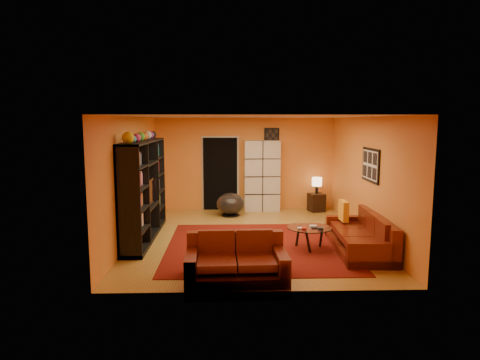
{
  "coord_description": "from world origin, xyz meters",
  "views": [
    {
      "loc": [
        -0.49,
        -9.04,
        2.52
      ],
      "look_at": [
        -0.22,
        0.1,
        1.24
      ],
      "focal_mm": 32.0,
      "sensor_mm": 36.0,
      "label": 1
    }
  ],
  "objects_px": {
    "loveseat": "(236,261)",
    "entertainment_unit": "(144,190)",
    "coffee_table": "(309,230)",
    "side_table": "(316,202)",
    "table_lamp": "(317,182)",
    "tv": "(146,192)",
    "bowl_chair": "(231,204)",
    "sofa": "(363,236)",
    "storage_cabinet": "(262,176)"
  },
  "relations": [
    {
      "from": "tv",
      "to": "coffee_table",
      "type": "bearing_deg",
      "value": -104.71
    },
    {
      "from": "storage_cabinet",
      "to": "entertainment_unit",
      "type": "bearing_deg",
      "value": -133.46
    },
    {
      "from": "coffee_table",
      "to": "tv",
      "type": "bearing_deg",
      "value": 165.29
    },
    {
      "from": "sofa",
      "to": "storage_cabinet",
      "type": "bearing_deg",
      "value": 116.55
    },
    {
      "from": "entertainment_unit",
      "to": "side_table",
      "type": "xyz_separation_m",
      "value": [
        4.26,
        2.62,
        -0.8
      ]
    },
    {
      "from": "sofa",
      "to": "coffee_table",
      "type": "height_order",
      "value": "sofa"
    },
    {
      "from": "tv",
      "to": "entertainment_unit",
      "type": "bearing_deg",
      "value": 59.28
    },
    {
      "from": "side_table",
      "to": "table_lamp",
      "type": "distance_m",
      "value": 0.57
    },
    {
      "from": "sofa",
      "to": "storage_cabinet",
      "type": "relative_size",
      "value": 1.16
    },
    {
      "from": "loveseat",
      "to": "storage_cabinet",
      "type": "height_order",
      "value": "storage_cabinet"
    },
    {
      "from": "loveseat",
      "to": "storage_cabinet",
      "type": "distance_m",
      "value": 5.33
    },
    {
      "from": "entertainment_unit",
      "to": "loveseat",
      "type": "bearing_deg",
      "value": -51.61
    },
    {
      "from": "entertainment_unit",
      "to": "tv",
      "type": "xyz_separation_m",
      "value": [
        0.05,
        -0.03,
        -0.05
      ]
    },
    {
      "from": "coffee_table",
      "to": "side_table",
      "type": "distance_m",
      "value": 3.63
    },
    {
      "from": "sofa",
      "to": "side_table",
      "type": "height_order",
      "value": "sofa"
    },
    {
      "from": "side_table",
      "to": "table_lamp",
      "type": "height_order",
      "value": "table_lamp"
    },
    {
      "from": "storage_cabinet",
      "to": "bowl_chair",
      "type": "bearing_deg",
      "value": -141.12
    },
    {
      "from": "tv",
      "to": "loveseat",
      "type": "xyz_separation_m",
      "value": [
        1.86,
        -2.38,
        -0.72
      ]
    },
    {
      "from": "entertainment_unit",
      "to": "sofa",
      "type": "height_order",
      "value": "entertainment_unit"
    },
    {
      "from": "coffee_table",
      "to": "bowl_chair",
      "type": "relative_size",
      "value": 1.15
    },
    {
      "from": "entertainment_unit",
      "to": "bowl_chair",
      "type": "height_order",
      "value": "entertainment_unit"
    },
    {
      "from": "storage_cabinet",
      "to": "table_lamp",
      "type": "xyz_separation_m",
      "value": [
        1.51,
        -0.18,
        -0.17
      ]
    },
    {
      "from": "entertainment_unit",
      "to": "bowl_chair",
      "type": "distance_m",
      "value": 2.9
    },
    {
      "from": "coffee_table",
      "to": "storage_cabinet",
      "type": "bearing_deg",
      "value": 99.68
    },
    {
      "from": "entertainment_unit",
      "to": "coffee_table",
      "type": "height_order",
      "value": "entertainment_unit"
    },
    {
      "from": "entertainment_unit",
      "to": "table_lamp",
      "type": "bearing_deg",
      "value": 31.55
    },
    {
      "from": "tv",
      "to": "bowl_chair",
      "type": "relative_size",
      "value": 1.31
    },
    {
      "from": "entertainment_unit",
      "to": "side_table",
      "type": "distance_m",
      "value": 5.06
    },
    {
      "from": "loveseat",
      "to": "table_lamp",
      "type": "height_order",
      "value": "table_lamp"
    },
    {
      "from": "sofa",
      "to": "table_lamp",
      "type": "distance_m",
      "value": 3.71
    },
    {
      "from": "loveseat",
      "to": "coffee_table",
      "type": "distance_m",
      "value": 2.11
    },
    {
      "from": "side_table",
      "to": "sofa",
      "type": "bearing_deg",
      "value": -87.6
    },
    {
      "from": "loveseat",
      "to": "coffee_table",
      "type": "relative_size",
      "value": 1.88
    },
    {
      "from": "tv",
      "to": "storage_cabinet",
      "type": "xyz_separation_m",
      "value": [
        2.7,
        2.83,
        -0.02
      ]
    },
    {
      "from": "sofa",
      "to": "loveseat",
      "type": "distance_m",
      "value": 2.85
    },
    {
      "from": "loveseat",
      "to": "side_table",
      "type": "height_order",
      "value": "loveseat"
    },
    {
      "from": "entertainment_unit",
      "to": "table_lamp",
      "type": "distance_m",
      "value": 5.0
    },
    {
      "from": "sofa",
      "to": "loveseat",
      "type": "height_order",
      "value": "same"
    },
    {
      "from": "storage_cabinet",
      "to": "table_lamp",
      "type": "relative_size",
      "value": 4.34
    },
    {
      "from": "loveseat",
      "to": "entertainment_unit",
      "type": "bearing_deg",
      "value": 36.62
    },
    {
      "from": "tv",
      "to": "coffee_table",
      "type": "xyz_separation_m",
      "value": [
        3.33,
        -0.87,
        -0.61
      ]
    },
    {
      "from": "tv",
      "to": "bowl_chair",
      "type": "bearing_deg",
      "value": -40.23
    },
    {
      "from": "entertainment_unit",
      "to": "coffee_table",
      "type": "bearing_deg",
      "value": -14.98
    },
    {
      "from": "loveseat",
      "to": "side_table",
      "type": "relative_size",
      "value": 3.25
    },
    {
      "from": "tv",
      "to": "table_lamp",
      "type": "bearing_deg",
      "value": -57.86
    },
    {
      "from": "loveseat",
      "to": "table_lamp",
      "type": "relative_size",
      "value": 3.59
    },
    {
      "from": "coffee_table",
      "to": "loveseat",
      "type": "bearing_deg",
      "value": -134.21
    },
    {
      "from": "coffee_table",
      "to": "storage_cabinet",
      "type": "relative_size",
      "value": 0.44
    },
    {
      "from": "entertainment_unit",
      "to": "table_lamp",
      "type": "xyz_separation_m",
      "value": [
        4.26,
        2.62,
        -0.23
      ]
    },
    {
      "from": "tv",
      "to": "bowl_chair",
      "type": "height_order",
      "value": "tv"
    }
  ]
}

